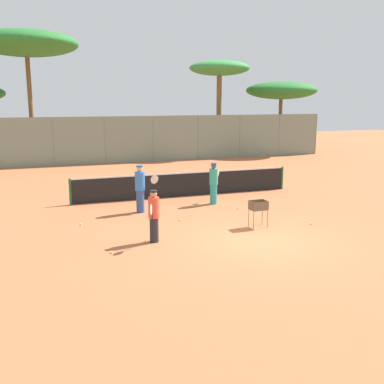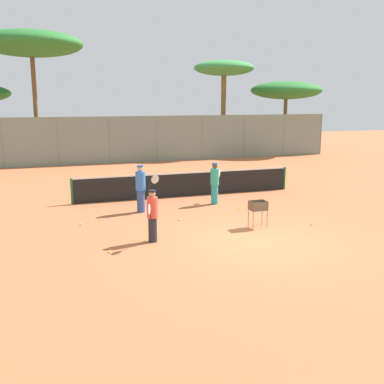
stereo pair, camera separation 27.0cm
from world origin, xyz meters
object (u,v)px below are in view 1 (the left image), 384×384
(ball_cart, at_px, (258,207))
(parked_car, at_px, (206,145))
(player_white_outfit, at_px, (214,183))
(player_yellow_shirt, at_px, (140,188))
(player_red_cap, at_px, (154,215))
(tennis_net, at_px, (185,184))

(ball_cart, bearing_deg, parked_car, 73.21)
(player_white_outfit, bearing_deg, player_yellow_shirt, 138.19)
(player_white_outfit, distance_m, player_red_cap, 5.42)
(tennis_net, xyz_separation_m, player_red_cap, (-2.96, -5.86, 0.26))
(player_yellow_shirt, relative_size, ball_cart, 1.99)
(tennis_net, relative_size, player_white_outfit, 5.85)
(player_yellow_shirt, distance_m, ball_cart, 4.61)
(tennis_net, distance_m, player_yellow_shirt, 3.34)
(player_white_outfit, bearing_deg, parked_car, 20.88)
(tennis_net, xyz_separation_m, parked_car, (6.82, 14.76, 0.10))
(player_red_cap, xyz_separation_m, parked_car, (9.78, 20.62, -0.16))
(tennis_net, bearing_deg, player_yellow_shirt, -138.99)
(player_red_cap, height_order, parked_car, parked_car)
(player_red_cap, height_order, ball_cart, player_red_cap)
(player_white_outfit, bearing_deg, player_red_cap, 179.92)
(ball_cart, relative_size, parked_car, 0.21)
(player_white_outfit, distance_m, ball_cart, 3.67)
(ball_cart, bearing_deg, player_yellow_shirt, 134.38)
(player_red_cap, relative_size, parked_car, 0.38)
(player_red_cap, xyz_separation_m, player_yellow_shirt, (0.46, 3.69, 0.11))
(player_white_outfit, bearing_deg, ball_cart, -137.17)
(player_red_cap, height_order, player_yellow_shirt, player_yellow_shirt)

